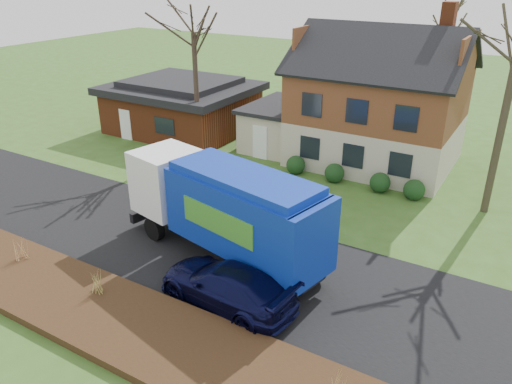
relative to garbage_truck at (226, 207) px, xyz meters
The scene contains 12 objects.
ground 2.41m from the garbage_truck, behind, with size 120.00×120.00×0.00m, color #35531B.
road 2.40m from the garbage_truck, behind, with size 80.00×7.00×0.02m, color black.
mulch_verge 5.76m from the garbage_truck, 95.65° to the right, with size 80.00×3.50×0.30m, color black.
main_house 14.05m from the garbage_truck, 86.03° to the left, with size 12.95×8.95×9.26m.
ranch_house 18.07m from the garbage_truck, 133.91° to the left, with size 9.80×8.20×3.70m.
garbage_truck is the anchor object (origin of this frame).
silver_sedan 4.81m from the garbage_truck, 116.48° to the left, with size 1.51×4.32×1.42m, color #B8BBC0.
navy_wagon 3.39m from the garbage_truck, 56.41° to the right, with size 2.15×5.30×1.54m, color black.
tree_front_west 14.49m from the garbage_truck, 131.67° to the left, with size 3.47×3.47×10.32m.
tree_back 23.43m from the garbage_truck, 82.10° to the left, with size 3.19×3.19×10.11m.
grass_clump_west 8.33m from the garbage_truck, 145.89° to the right, with size 0.36×0.29×0.95m.
grass_clump_mid 5.54m from the garbage_truck, 117.57° to the right, with size 0.33×0.27×0.93m.
Camera 1 is at (10.53, -14.52, 11.09)m, focal length 35.00 mm.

